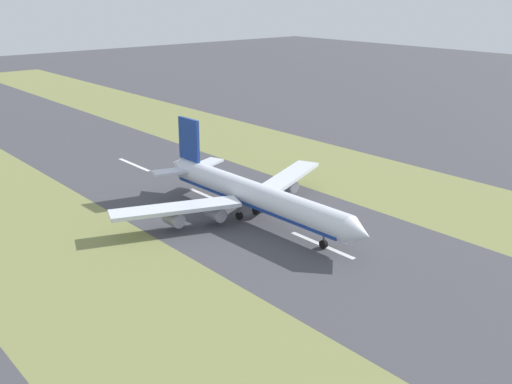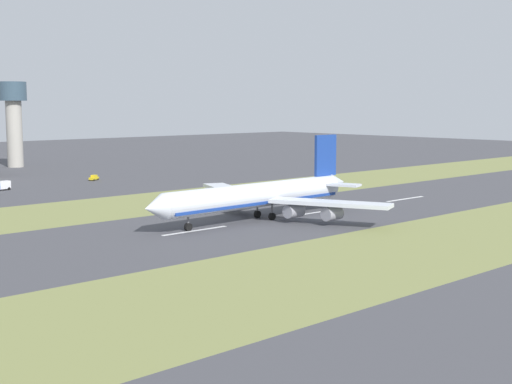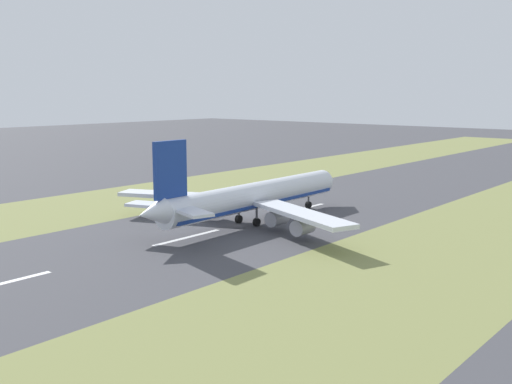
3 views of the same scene
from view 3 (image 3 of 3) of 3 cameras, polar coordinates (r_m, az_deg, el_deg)
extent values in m
plane|color=#424247|center=(133.41, -1.87, -3.17)|extent=(800.00, 800.00, 0.00)
cube|color=olive|center=(166.39, -13.45, -0.90)|extent=(40.00, 600.00, 0.01)
cube|color=olive|center=(109.37, 16.03, -6.38)|extent=(40.00, 600.00, 0.01)
cube|color=silver|center=(123.02, -6.55, -4.31)|extent=(1.20, 18.00, 0.01)
cube|color=silver|center=(152.52, 4.45, -1.60)|extent=(1.20, 18.00, 0.01)
cylinder|color=silver|center=(135.03, 0.00, -0.33)|extent=(7.33, 56.13, 6.00)
cone|color=silver|center=(159.63, 6.89, 1.11)|extent=(6.00, 5.14, 5.88)
cone|color=silver|center=(112.84, -9.93, -2.01)|extent=(5.24, 6.12, 5.10)
cube|color=navy|center=(135.31, 0.00, -1.02)|extent=(6.98, 53.88, 0.70)
cube|color=silver|center=(141.63, -7.37, -0.32)|extent=(29.00, 17.01, 0.90)
cube|color=silver|center=(119.22, 4.38, -2.11)|extent=(29.25, 15.84, 0.90)
cylinder|color=#93939E|center=(138.45, -3.94, -1.52)|extent=(3.31, 4.87, 3.20)
cylinder|color=#93939E|center=(142.23, -7.57, -1.29)|extent=(3.31, 4.87, 3.20)
cylinder|color=#93939E|center=(127.13, 2.03, -2.49)|extent=(3.31, 4.87, 3.20)
cylinder|color=#93939E|center=(119.23, 4.49, -3.32)|extent=(3.31, 4.87, 3.20)
cube|color=navy|center=(114.90, -8.17, 2.13)|extent=(0.99, 8.02, 11.00)
cube|color=silver|center=(120.10, -9.88, -1.22)|extent=(10.89, 7.47, 0.60)
cube|color=silver|center=(112.19, -6.16, -1.88)|extent=(10.84, 7.08, 0.60)
cylinder|color=#59595E|center=(152.57, 5.02, -0.65)|extent=(0.50, 0.50, 3.20)
cylinder|color=black|center=(152.86, 5.01, -1.24)|extent=(0.94, 1.82, 1.80)
cylinder|color=#59595E|center=(135.07, -1.66, -1.93)|extent=(0.50, 0.50, 3.20)
cylinder|color=black|center=(135.39, -1.66, -2.60)|extent=(0.94, 1.82, 1.80)
cylinder|color=#59595E|center=(131.81, 0.06, -2.21)|extent=(0.50, 0.50, 3.20)
cylinder|color=black|center=(132.15, 0.06, -2.89)|extent=(0.94, 1.82, 1.80)
camera|label=1|loc=(202.65, 40.94, 13.59)|focal=42.00mm
camera|label=2|loc=(305.42, -4.06, 9.28)|focal=50.00mm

